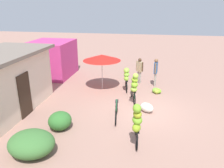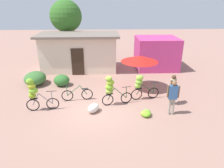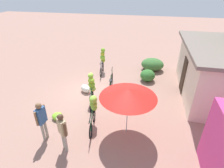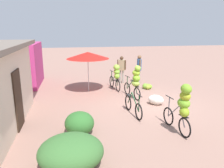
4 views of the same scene
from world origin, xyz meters
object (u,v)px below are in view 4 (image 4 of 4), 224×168
Objects in this scene: bicycle_leftmost at (182,106)px; bicycle_by_shop at (116,75)px; market_umbrella at (88,55)px; produce_sack at (156,100)px; bicycle_center_loaded at (135,80)px; person_vendor at (139,66)px; person_bystander at (122,67)px; bicycle_near_pile at (133,106)px; shop_pink at (15,65)px; banana_pile_on_ground at (147,86)px.

bicycle_leftmost is 5.51m from bicycle_by_shop.
market_umbrella is 1.29× the size of bicycle_leftmost.
market_umbrella reaches higher than produce_sack.
bicycle_by_shop is at bearing 19.95° from bicycle_center_loaded.
person_bystander is (0.32, 1.01, -0.06)m from person_vendor.
bicycle_near_pile is at bearing 161.87° from bicycle_center_loaded.
bicycle_by_shop is at bearing -111.24° from shop_pink.
shop_pink is 8.04m from bicycle_near_pile.
market_umbrella is at bearing 24.36° from bicycle_leftmost.
shop_pink is 1.44× the size of market_umbrella.
market_umbrella is 3.18× the size of produce_sack.
bicycle_near_pile is 2.63× the size of banana_pile_on_ground.
market_umbrella is at bearing 46.10° from produce_sack.
produce_sack is (-2.56, -1.30, -0.65)m from bicycle_by_shop.
bicycle_by_shop is 1.92m from banana_pile_on_ground.
person_bystander is at bearing 9.03° from produce_sack.
person_bystander is (1.54, -0.65, 0.15)m from bicycle_by_shop.
bicycle_leftmost is at bearing 172.07° from banana_pile_on_ground.
bicycle_by_shop reaches higher than bicycle_near_pile.
market_umbrella is 4.22m from bicycle_near_pile.
produce_sack is at bearing -152.98° from bicycle_by_shop.
bicycle_leftmost is 1.01× the size of bicycle_near_pile.
person_bystander is (1.42, -2.13, -0.92)m from market_umbrella.
bicycle_near_pile is 1.03× the size of person_bystander.
banana_pile_on_ground is 0.93× the size of produce_sack.
bicycle_center_loaded is at bearing -160.05° from bicycle_by_shop.
produce_sack is at bearing -54.26° from bicycle_near_pile.
bicycle_leftmost is 2.26m from bicycle_near_pile.
bicycle_by_shop is at bearing 126.08° from person_vendor.
bicycle_center_loaded reaches higher than bicycle_by_shop.
bicycle_leftmost is 1.06× the size of bicycle_by_shop.
bicycle_by_shop is (-2.19, -5.63, -0.36)m from shop_pink.
bicycle_leftmost is at bearing -176.94° from person_bystander.
produce_sack is (-2.68, -2.78, -1.72)m from market_umbrella.
person_bystander is (6.95, 0.37, 0.04)m from bicycle_leftmost.
shop_pink is 4.69m from market_umbrella.
bicycle_near_pile is (-5.69, -5.61, -0.88)m from shop_pink.
produce_sack is (2.85, -0.28, -0.76)m from bicycle_leftmost.
shop_pink is 1.97× the size of bicycle_by_shop.
shop_pink reaches higher than person_bystander.
shop_pink is 1.92× the size of person_bystander.
bicycle_leftmost is at bearing -173.52° from bicycle_center_loaded.
bicycle_center_loaded is at bearing 6.48° from bicycle_leftmost.
bicycle_leftmost is 1.04× the size of bicycle_center_loaded.
market_umbrella is 6.14m from bicycle_leftmost.
bicycle_by_shop is 2.94m from produce_sack.
bicycle_center_loaded is 2.37× the size of produce_sack.
bicycle_center_loaded is 1.00× the size of person_bystander.
shop_pink is at bearing 84.12° from person_bystander.
bicycle_near_pile is at bearing 125.74° from produce_sack.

